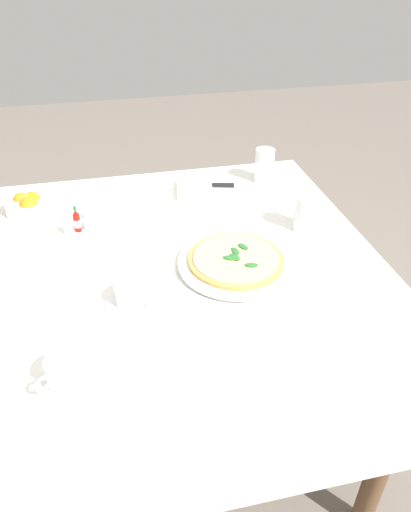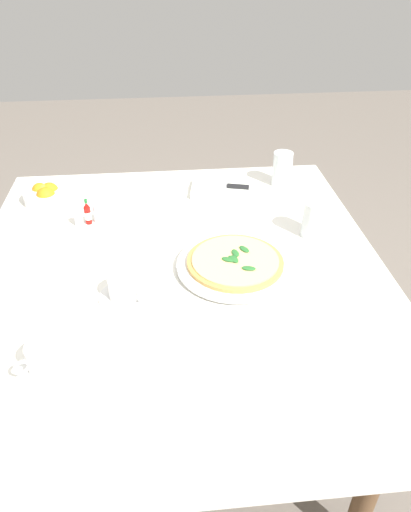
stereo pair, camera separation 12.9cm
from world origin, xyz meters
The scene contains 15 objects.
ground_plane centered at (0.00, 0.00, 0.00)m, with size 8.00×8.00×0.00m, color slate.
dining_table centered at (0.00, 0.00, 0.61)m, with size 1.11×1.11×0.74m.
pizza_plate centered at (-0.15, 0.08, 0.75)m, with size 0.31×0.31×0.02m.
pizza centered at (-0.15, 0.08, 0.77)m, with size 0.26×0.26×0.02m.
coffee_cup_near_left centered at (0.29, 0.39, 0.77)m, with size 0.13×0.13×0.07m.
coffee_cup_far_right centered at (0.14, 0.17, 0.77)m, with size 0.13×0.13×0.06m.
water_glass_left_edge centered at (-0.40, -0.07, 0.79)m, with size 0.07×0.07×0.11m.
water_glass_back_corner centered at (-0.39, -0.41, 0.79)m, with size 0.07×0.07×0.12m.
water_glass_near_right centered at (0.43, 0.09, 0.79)m, with size 0.07×0.07×0.11m.
napkin_folded centered at (-0.18, -0.37, 0.75)m, with size 0.24×0.17×0.02m.
dinner_knife centered at (-0.18, -0.37, 0.76)m, with size 0.19×0.07×0.01m.
citrus_bowl centered at (0.41, -0.35, 0.77)m, with size 0.15×0.15×0.07m.
hot_sauce_bottle centered at (0.26, -0.20, 0.78)m, with size 0.02×0.02×0.08m.
salt_shaker centered at (0.29, -0.19, 0.77)m, with size 0.03×0.03×0.06m.
pepper_shaker centered at (0.23, -0.21, 0.77)m, with size 0.03×0.03×0.06m.
Camera 2 is at (0.03, 1.10, 1.50)m, focal length 33.57 mm.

